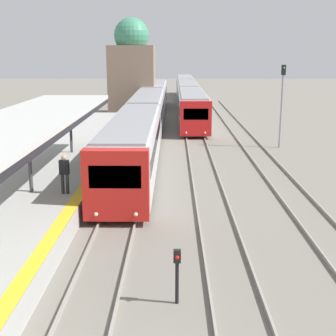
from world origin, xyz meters
name	(u,v)px	position (x,y,z in m)	size (l,w,h in m)	color
platform_canopy	(28,120)	(-3.81, 12.65, 3.98)	(4.00, 20.40, 3.22)	beige
person_on_platform	(64,172)	(-2.33, 12.32, 1.83)	(0.40, 0.22, 1.66)	#2D2D33
train_near	(148,111)	(0.00, 34.29, 1.77)	(2.60, 47.27, 3.20)	red
train_far	(188,94)	(3.98, 52.30, 1.74)	(2.51, 44.88, 3.13)	red
signal_post_near	(177,270)	(2.34, 5.01, 0.99)	(0.20, 0.21, 1.57)	black
signal_mast_far	(282,97)	(9.91, 26.82, 3.63)	(0.28, 0.29, 5.87)	gray
distant_domed_building	(132,70)	(-2.33, 45.79, 4.83)	(4.92, 4.92, 10.39)	#89705B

